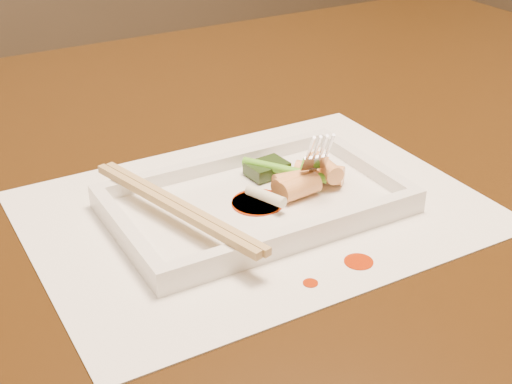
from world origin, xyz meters
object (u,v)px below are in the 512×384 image
placemat (256,210)px  table (236,232)px  chopstick_a (172,207)px  plate_base (256,205)px  fork (312,105)px

placemat → table: bearing=70.7°
table → chopstick_a: bearing=-136.0°
placemat → chopstick_a: (-0.08, -0.00, 0.03)m
plate_base → table: bearing=70.7°
chopstick_a → fork: size_ratio=1.49×
fork → placemat: bearing=-165.6°
placemat → chopstick_a: size_ratio=1.92×
table → placemat: placemat is taller
table → chopstick_a: size_ratio=6.72×
chopstick_a → fork: fork is taller
plate_base → chopstick_a: 0.08m
table → placemat: size_ratio=3.50×
plate_base → chopstick_a: (-0.08, 0.00, 0.02)m
plate_base → chopstick_a: bearing=180.0°
table → fork: fork is taller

